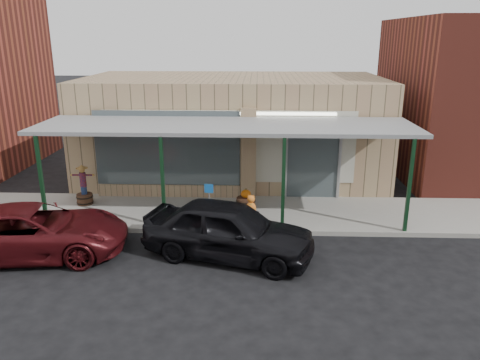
{
  "coord_description": "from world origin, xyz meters",
  "views": [
    {
      "loc": [
        1.02,
        -11.09,
        5.81
      ],
      "look_at": [
        0.5,
        2.6,
        1.56
      ],
      "focal_mm": 35.0,
      "sensor_mm": 36.0,
      "label": 1
    }
  ],
  "objects_px": {
    "barrel_scarecrow": "(84,191)",
    "parked_sedan": "(229,230)",
    "barrel_pumpkin": "(246,202)",
    "car_maroon": "(33,231)",
    "handicap_sign": "(209,199)"
  },
  "relations": [
    {
      "from": "handicap_sign",
      "to": "parked_sedan",
      "type": "height_order",
      "value": "parked_sedan"
    },
    {
      "from": "barrel_pumpkin",
      "to": "parked_sedan",
      "type": "relative_size",
      "value": 0.15
    },
    {
      "from": "handicap_sign",
      "to": "parked_sedan",
      "type": "bearing_deg",
      "value": -63.42
    },
    {
      "from": "barrel_scarecrow",
      "to": "car_maroon",
      "type": "height_order",
      "value": "barrel_scarecrow"
    },
    {
      "from": "barrel_scarecrow",
      "to": "handicap_sign",
      "type": "relative_size",
      "value": 1.07
    },
    {
      "from": "barrel_scarecrow",
      "to": "barrel_pumpkin",
      "type": "bearing_deg",
      "value": 21.33
    },
    {
      "from": "handicap_sign",
      "to": "car_maroon",
      "type": "relative_size",
      "value": 0.26
    },
    {
      "from": "barrel_pumpkin",
      "to": "handicap_sign",
      "type": "height_order",
      "value": "handicap_sign"
    },
    {
      "from": "handicap_sign",
      "to": "car_maroon",
      "type": "xyz_separation_m",
      "value": [
        -4.62,
        -1.97,
        -0.3
      ]
    },
    {
      "from": "barrel_scarecrow",
      "to": "barrel_pumpkin",
      "type": "relative_size",
      "value": 1.88
    },
    {
      "from": "barrel_pumpkin",
      "to": "parked_sedan",
      "type": "xyz_separation_m",
      "value": [
        -0.38,
        -3.24,
        0.37
      ]
    },
    {
      "from": "barrel_scarecrow",
      "to": "parked_sedan",
      "type": "bearing_deg",
      "value": -9.4
    },
    {
      "from": "car_maroon",
      "to": "handicap_sign",
      "type": "bearing_deg",
      "value": -74.48
    },
    {
      "from": "parked_sedan",
      "to": "barrel_pumpkin",
      "type": "bearing_deg",
      "value": 9.57
    },
    {
      "from": "barrel_scarecrow",
      "to": "parked_sedan",
      "type": "height_order",
      "value": "parked_sedan"
    }
  ]
}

